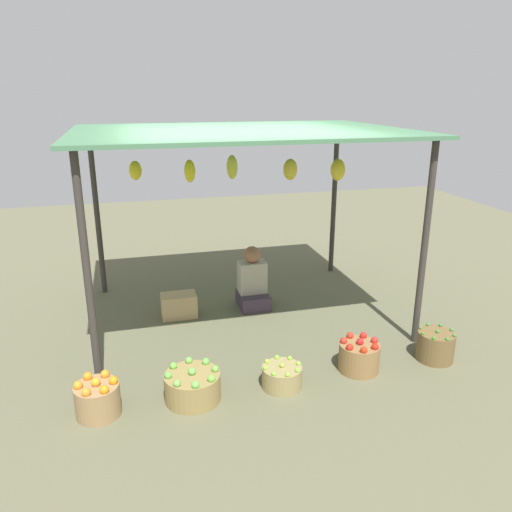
{
  "coord_description": "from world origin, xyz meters",
  "views": [
    {
      "loc": [
        -1.28,
        -5.46,
        2.61
      ],
      "look_at": [
        0.0,
        -0.64,
        0.95
      ],
      "focal_mm": 35.2,
      "sensor_mm": 36.0,
      "label": 1
    }
  ],
  "objects_px": {
    "vendor_person": "(253,284)",
    "basket_red_tomatoes": "(359,356)",
    "basket_green_apples": "(193,386)",
    "basket_limes": "(282,376)",
    "wooden_crate_near_vendor": "(179,305)",
    "basket_green_chilies": "(436,346)",
    "basket_oranges": "(98,399)"
  },
  "relations": [
    {
      "from": "basket_green_apples",
      "to": "basket_oranges",
      "type": "bearing_deg",
      "value": -178.93
    },
    {
      "from": "vendor_person",
      "to": "basket_oranges",
      "type": "bearing_deg",
      "value": -134.55
    },
    {
      "from": "basket_green_apples",
      "to": "basket_limes",
      "type": "bearing_deg",
      "value": -0.84
    },
    {
      "from": "basket_oranges",
      "to": "wooden_crate_near_vendor",
      "type": "distance_m",
      "value": 1.97
    },
    {
      "from": "basket_oranges",
      "to": "basket_green_chilies",
      "type": "relative_size",
      "value": 1.01
    },
    {
      "from": "basket_oranges",
      "to": "basket_red_tomatoes",
      "type": "distance_m",
      "value": 2.43
    },
    {
      "from": "basket_green_apples",
      "to": "basket_green_chilies",
      "type": "height_order",
      "value": "basket_green_chilies"
    },
    {
      "from": "basket_green_chilies",
      "to": "wooden_crate_near_vendor",
      "type": "relative_size",
      "value": 0.89
    },
    {
      "from": "wooden_crate_near_vendor",
      "to": "basket_oranges",
      "type": "bearing_deg",
      "value": -116.52
    },
    {
      "from": "basket_green_chilies",
      "to": "wooden_crate_near_vendor",
      "type": "height_order",
      "value": "basket_green_chilies"
    },
    {
      "from": "basket_oranges",
      "to": "wooden_crate_near_vendor",
      "type": "height_order",
      "value": "basket_oranges"
    },
    {
      "from": "basket_green_chilies",
      "to": "basket_red_tomatoes",
      "type": "bearing_deg",
      "value": 179.42
    },
    {
      "from": "basket_limes",
      "to": "wooden_crate_near_vendor",
      "type": "xyz_separation_m",
      "value": [
        -0.74,
        1.76,
        0.04
      ]
    },
    {
      "from": "basket_oranges",
      "to": "basket_green_chilies",
      "type": "distance_m",
      "value": 3.27
    },
    {
      "from": "basket_red_tomatoes",
      "to": "basket_oranges",
      "type": "bearing_deg",
      "value": -177.89
    },
    {
      "from": "basket_limes",
      "to": "basket_red_tomatoes",
      "type": "height_order",
      "value": "basket_red_tomatoes"
    },
    {
      "from": "vendor_person",
      "to": "wooden_crate_near_vendor",
      "type": "bearing_deg",
      "value": -175.05
    },
    {
      "from": "basket_red_tomatoes",
      "to": "vendor_person",
      "type": "bearing_deg",
      "value": 109.36
    },
    {
      "from": "basket_red_tomatoes",
      "to": "basket_green_chilies",
      "type": "relative_size",
      "value": 1.06
    },
    {
      "from": "basket_red_tomatoes",
      "to": "basket_limes",
      "type": "bearing_deg",
      "value": -173.92
    },
    {
      "from": "basket_oranges",
      "to": "basket_limes",
      "type": "xyz_separation_m",
      "value": [
        1.62,
        0.0,
        -0.05
      ]
    },
    {
      "from": "vendor_person",
      "to": "basket_green_chilies",
      "type": "height_order",
      "value": "vendor_person"
    },
    {
      "from": "basket_oranges",
      "to": "basket_red_tomatoes",
      "type": "bearing_deg",
      "value": 2.11
    },
    {
      "from": "vendor_person",
      "to": "basket_limes",
      "type": "relative_size",
      "value": 2.1
    },
    {
      "from": "basket_oranges",
      "to": "basket_limes",
      "type": "height_order",
      "value": "basket_oranges"
    },
    {
      "from": "vendor_person",
      "to": "wooden_crate_near_vendor",
      "type": "relative_size",
      "value": 1.88
    },
    {
      "from": "vendor_person",
      "to": "basket_red_tomatoes",
      "type": "distance_m",
      "value": 1.87
    },
    {
      "from": "basket_green_apples",
      "to": "basket_green_chilies",
      "type": "distance_m",
      "value": 2.47
    },
    {
      "from": "basket_oranges",
      "to": "basket_green_apples",
      "type": "xyz_separation_m",
      "value": [
        0.8,
        0.01,
        -0.02
      ]
    },
    {
      "from": "basket_oranges",
      "to": "basket_green_apples",
      "type": "relative_size",
      "value": 0.75
    },
    {
      "from": "basket_oranges",
      "to": "basket_green_apples",
      "type": "distance_m",
      "value": 0.8
    },
    {
      "from": "vendor_person",
      "to": "basket_red_tomatoes",
      "type": "relative_size",
      "value": 1.98
    }
  ]
}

